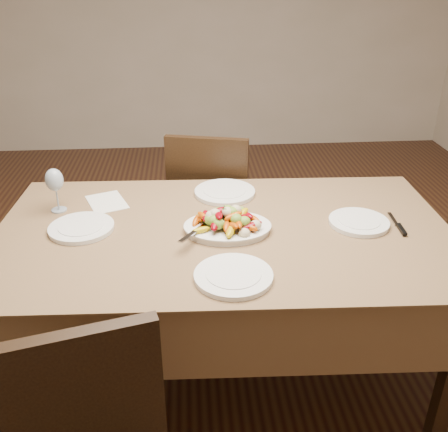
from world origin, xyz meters
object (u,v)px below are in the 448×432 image
at_px(serving_platter, 227,229).
at_px(plate_left, 81,228).
at_px(dining_table, 224,306).
at_px(plate_right, 359,222).
at_px(plate_near, 233,276).
at_px(chair_far, 214,208).
at_px(plate_far, 225,192).
at_px(wine_glass, 56,189).

height_order(serving_platter, plate_left, serving_platter).
bearing_deg(dining_table, plate_left, 175.78).
height_order(plate_right, plate_near, same).
relative_size(chair_far, plate_left, 3.66).
height_order(plate_right, plate_far, same).
bearing_deg(chair_far, plate_near, 103.50).
relative_size(dining_table, serving_platter, 5.49).
bearing_deg(chair_far, serving_platter, 104.10).
xyz_separation_m(dining_table, chair_far, (0.00, 0.78, 0.10)).
xyz_separation_m(chair_far, wine_glass, (-0.70, -0.56, 0.39)).
height_order(dining_table, serving_platter, serving_platter).
height_order(chair_far, wine_glass, wine_glass).
distance_m(dining_table, serving_platter, 0.39).
xyz_separation_m(plate_near, wine_glass, (-0.70, 0.57, 0.09)).
bearing_deg(dining_table, plate_near, -89.08).
height_order(serving_platter, wine_glass, wine_glass).
bearing_deg(chair_far, dining_table, 103.18).
height_order(serving_platter, plate_near, serving_platter).
relative_size(serving_platter, plate_near, 1.24).
relative_size(plate_left, plate_far, 0.93).
relative_size(dining_table, chair_far, 1.94).
height_order(dining_table, plate_right, plate_right).
relative_size(serving_platter, plate_right, 1.37).
distance_m(chair_far, plate_near, 1.17).
bearing_deg(serving_platter, chair_far, 90.81).
distance_m(plate_left, plate_near, 0.70).
xyz_separation_m(plate_far, plate_near, (-0.02, -0.69, 0.00)).
xyz_separation_m(chair_far, plate_near, (0.00, -1.13, 0.29)).
height_order(plate_left, plate_near, same).
height_order(chair_far, serving_platter, chair_far).
distance_m(plate_far, plate_near, 0.69).
distance_m(chair_far, wine_glass, 0.97).
bearing_deg(plate_left, wine_glass, 124.61).
height_order(plate_left, plate_far, same).
height_order(plate_left, wine_glass, wine_glass).
bearing_deg(chair_far, plate_far, 106.99).
distance_m(dining_table, plate_far, 0.52).
distance_m(chair_far, plate_right, 1.00).
relative_size(chair_far, plate_near, 3.51).
bearing_deg(plate_near, wine_glass, 140.81).
bearing_deg(plate_right, plate_far, 147.08).
bearing_deg(wine_glass, plate_right, -10.11).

